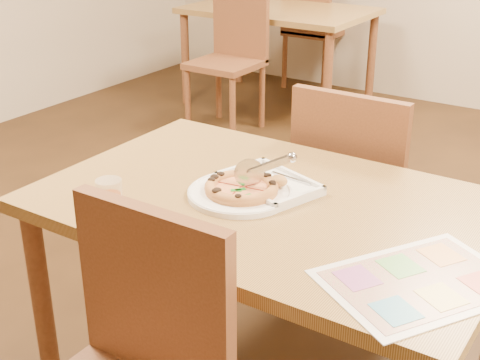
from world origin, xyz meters
The scene contains 12 objects.
dining_table centered at (0.00, 0.00, 0.63)m, with size 1.30×0.85×0.72m.
chair_near centered at (0.00, -0.60, 0.57)m, with size 0.42×0.42×0.47m.
chair_far centered at (0.00, 0.60, 0.57)m, with size 0.42×0.42×0.47m.
bg_table centered at (-1.60, 2.80, 0.63)m, with size 1.30×0.85×0.72m.
bg_chair_near centered at (-1.60, 2.20, 0.57)m, with size 0.42×0.42×0.47m.
bg_chair_far centered at (-1.60, 3.30, 0.57)m, with size 0.42×0.42×0.47m.
plate centered at (-0.08, -0.03, 0.73)m, with size 0.30×0.30×0.02m, color white.
pizza centered at (-0.08, -0.03, 0.75)m, with size 0.21×0.21×0.03m.
pizza_cutter centered at (-0.03, 0.00, 0.81)m, with size 0.14×0.11×0.10m.
appetizer_tray centered at (-0.05, 0.06, 0.73)m, with size 0.33×0.27×0.05m.
glass_tumbler centered at (-0.33, -0.30, 0.76)m, with size 0.07×0.07×0.09m.
menu centered at (0.50, -0.19, 0.72)m, with size 0.30×0.42×0.01m, color silver.
Camera 1 is at (0.86, -1.47, 1.53)m, focal length 50.00 mm.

